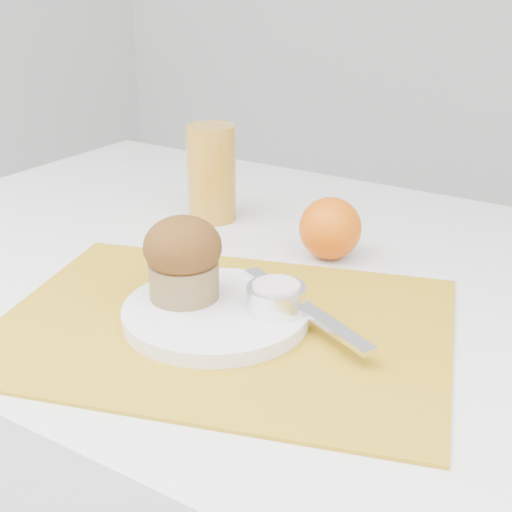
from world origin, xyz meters
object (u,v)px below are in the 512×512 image
Objects in this scene: plate at (216,313)px; table at (265,494)px; orange at (330,228)px; juice_glass at (212,173)px; muffin at (183,258)px.

table is at bearing 102.75° from plate.
orange is at bearing 48.47° from table.
table is 14.77× the size of orange.
table is at bearing -32.78° from juice_glass.
juice_glass is (-0.20, 0.26, 0.06)m from plate.
muffin reaches higher than table.
orange reaches higher than plate.
plate is 0.33m from juice_glass.
muffin is (-0.06, -0.23, 0.03)m from orange.
muffin is at bearing -60.02° from juice_glass.
plate is at bearing -95.07° from orange.
muffin is (-0.04, 0.00, 0.05)m from plate.
orange is 0.24m from muffin.
orange is 0.57× the size of juice_glass.
orange is at bearing -9.90° from juice_glass.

